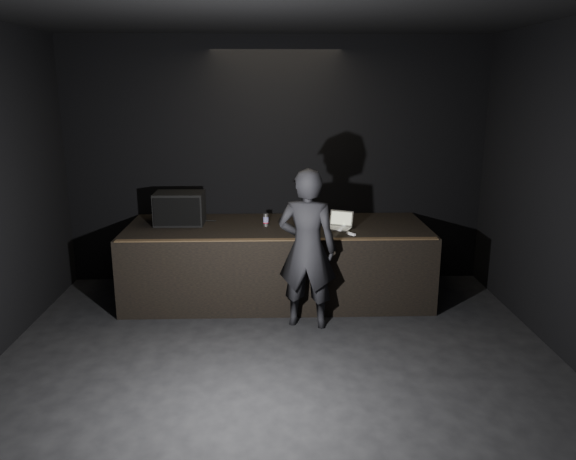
# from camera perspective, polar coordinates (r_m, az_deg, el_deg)

# --- Properties ---
(ground) EXTENTS (7.00, 7.00, 0.00)m
(ground) POSITION_cam_1_polar(r_m,az_deg,el_deg) (5.34, -0.73, -17.36)
(ground) COLOR black
(ground) RESTS_ON ground
(room_walls) EXTENTS (6.10, 7.10, 3.52)m
(room_walls) POSITION_cam_1_polar(r_m,az_deg,el_deg) (4.60, -0.81, 4.57)
(room_walls) COLOR black
(room_walls) RESTS_ON ground
(stage_riser) EXTENTS (4.00, 1.50, 1.00)m
(stage_riser) POSITION_cam_1_polar(r_m,az_deg,el_deg) (7.62, -1.10, -3.22)
(stage_riser) COLOR black
(stage_riser) RESTS_ON ground
(riser_lip) EXTENTS (3.92, 0.10, 0.01)m
(riser_lip) POSITION_cam_1_polar(r_m,az_deg,el_deg) (6.80, -1.06, -0.97)
(riser_lip) COLOR brown
(riser_lip) RESTS_ON stage_riser
(stage_monitor) EXTENTS (0.65, 0.48, 0.43)m
(stage_monitor) POSITION_cam_1_polar(r_m,az_deg,el_deg) (7.68, -10.95, 2.18)
(stage_monitor) COLOR black
(stage_monitor) RESTS_ON stage_riser
(cable) EXTENTS (0.79, 0.10, 0.02)m
(cable) POSITION_cam_1_polar(r_m,az_deg,el_deg) (7.89, -10.15, 0.98)
(cable) COLOR black
(cable) RESTS_ON stage_riser
(laptop) EXTENTS (0.40, 0.38, 0.21)m
(laptop) POSITION_cam_1_polar(r_m,az_deg,el_deg) (7.40, 5.28, 0.64)
(laptop) COLOR silver
(laptop) RESTS_ON stage_riser
(beer_can) EXTENTS (0.07, 0.07, 0.17)m
(beer_can) POSITION_cam_1_polar(r_m,az_deg,el_deg) (7.47, -2.27, 1.04)
(beer_can) COLOR silver
(beer_can) RESTS_ON stage_riser
(plastic_cup) EXTENTS (0.07, 0.07, 0.09)m
(plastic_cup) POSITION_cam_1_polar(r_m,az_deg,el_deg) (7.70, 2.44, 1.15)
(plastic_cup) COLOR white
(plastic_cup) RESTS_ON stage_riser
(wii_remote) EXTENTS (0.11, 0.14, 0.03)m
(wii_remote) POSITION_cam_1_polar(r_m,az_deg,el_deg) (7.08, 6.41, -0.39)
(wii_remote) COLOR silver
(wii_remote) RESTS_ON stage_riser
(person) EXTENTS (0.78, 0.60, 1.91)m
(person) POSITION_cam_1_polar(r_m,az_deg,el_deg) (6.60, 1.95, -1.92)
(person) COLOR black
(person) RESTS_ON ground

